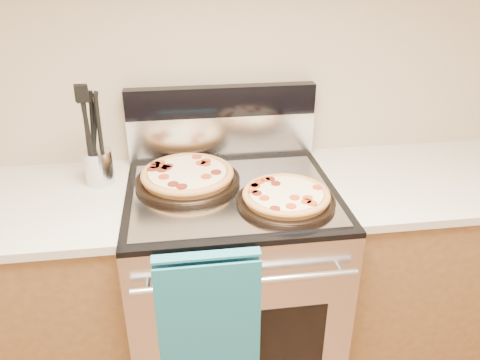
{
  "coord_description": "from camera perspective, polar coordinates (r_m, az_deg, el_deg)",
  "views": [
    {
      "loc": [
        -0.18,
        0.16,
        1.72
      ],
      "look_at": [
        0.02,
        1.55,
        1.01
      ],
      "focal_mm": 35.0,
      "sensor_mm": 36.0,
      "label": 1
    }
  ],
  "objects": [
    {
      "name": "wall_back",
      "position": [
        1.88,
        -2.54,
        15.49
      ],
      "size": [
        4.0,
        0.0,
        4.0
      ],
      "primitive_type": "plane",
      "rotation": [
        1.57,
        0.0,
        0.0
      ],
      "color": "#C3AC8D",
      "rests_on": "ground"
    },
    {
      "name": "range_body",
      "position": [
        1.96,
        -0.94,
        -13.44
      ],
      "size": [
        0.76,
        0.68,
        0.9
      ],
      "primitive_type": "cube",
      "color": "#B7B7BC",
      "rests_on": "ground"
    },
    {
      "name": "oven_window",
      "position": [
        1.72,
        0.55,
        -20.58
      ],
      "size": [
        0.56,
        0.01,
        0.4
      ],
      "primitive_type": "cube",
      "color": "black",
      "rests_on": "range_body"
    },
    {
      "name": "cooktop",
      "position": [
        1.7,
        -1.06,
        -1.53
      ],
      "size": [
        0.76,
        0.68,
        0.02
      ],
      "primitive_type": "cube",
      "color": "black",
      "rests_on": "range_body"
    },
    {
      "name": "backsplash_lower",
      "position": [
        1.94,
        -2.22,
        5.37
      ],
      "size": [
        0.76,
        0.06,
        0.18
      ],
      "primitive_type": "cube",
      "color": "silver",
      "rests_on": "cooktop"
    },
    {
      "name": "backsplash_upper",
      "position": [
        1.89,
        -2.3,
        9.6
      ],
      "size": [
        0.76,
        0.06,
        0.12
      ],
      "primitive_type": "cube",
      "color": "black",
      "rests_on": "backsplash_lower"
    },
    {
      "name": "oven_handle",
      "position": [
        1.45,
        0.85,
        -12.34
      ],
      "size": [
        0.7,
        0.03,
        0.03
      ],
      "primitive_type": "cylinder",
      "rotation": [
        0.0,
        1.57,
        0.0
      ],
      "color": "silver",
      "rests_on": "range_body"
    },
    {
      "name": "dish_towel",
      "position": [
        1.51,
        -3.85,
        -15.66
      ],
      "size": [
        0.32,
        0.05,
        0.42
      ],
      "primitive_type": null,
      "color": "#1C668F",
      "rests_on": "oven_handle"
    },
    {
      "name": "foil_sheet",
      "position": [
        1.67,
        -0.93,
        -1.62
      ],
      "size": [
        0.7,
        0.55,
        0.01
      ],
      "primitive_type": "cube",
      "color": "gray",
      "rests_on": "cooktop"
    },
    {
      "name": "cabinet_left",
      "position": [
        2.1,
        -26.36,
        -13.95
      ],
      "size": [
        1.0,
        0.62,
        0.88
      ],
      "primitive_type": "cube",
      "color": "brown",
      "rests_on": "ground"
    },
    {
      "name": "cabinet_right",
      "position": [
        2.25,
        22.17,
        -10.15
      ],
      "size": [
        1.0,
        0.62,
        0.88
      ],
      "primitive_type": "cube",
      "color": "brown",
      "rests_on": "ground"
    },
    {
      "name": "countertop_right",
      "position": [
        2.03,
        24.36,
        0.28
      ],
      "size": [
        1.02,
        0.64,
        0.03
      ],
      "primitive_type": "cube",
      "color": "beige",
      "rests_on": "cabinet_right"
    },
    {
      "name": "pepperoni_pizza_back",
      "position": [
        1.74,
        -6.41,
        0.43
      ],
      "size": [
        0.5,
        0.5,
        0.05
      ],
      "primitive_type": null,
      "rotation": [
        0.0,
        0.0,
        0.4
      ],
      "color": "#A56532",
      "rests_on": "foil_sheet"
    },
    {
      "name": "pepperoni_pizza_front",
      "position": [
        1.6,
        5.64,
        -2.09
      ],
      "size": [
        0.37,
        0.37,
        0.04
      ],
      "primitive_type": null,
      "rotation": [
        0.0,
        0.0,
        -0.12
      ],
      "color": "#A56532",
      "rests_on": "foil_sheet"
    },
    {
      "name": "utensil_crock",
      "position": [
        1.82,
        -16.83,
        1.52
      ],
      "size": [
        0.12,
        0.12,
        0.13
      ],
      "primitive_type": "cylinder",
      "rotation": [
        0.0,
        0.0,
        -0.17
      ],
      "color": "silver",
      "rests_on": "countertop_left"
    }
  ]
}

